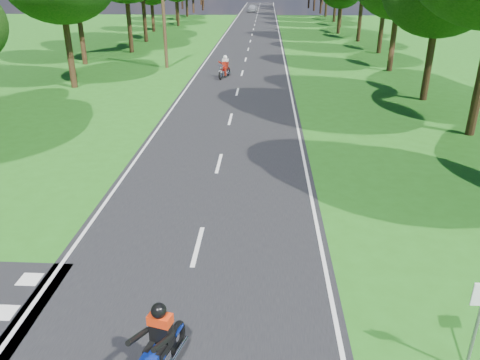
{
  "coord_description": "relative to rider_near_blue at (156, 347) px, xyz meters",
  "views": [
    {
      "loc": [
        1.71,
        -8.66,
        6.69
      ],
      "look_at": [
        1.03,
        4.0,
        1.1
      ],
      "focal_mm": 35.0,
      "sensor_mm": 36.0,
      "label": 1
    }
  ],
  "objects": [
    {
      "name": "rider_far_red",
      "position": [
        -1.08,
        26.81,
        -0.01
      ],
      "size": [
        1.06,
        1.92,
        1.52
      ],
      "primitive_type": null,
      "rotation": [
        0.0,
        0.0,
        -0.26
      ],
      "color": "#A2140C",
      "rests_on": "main_road"
    },
    {
      "name": "ground",
      "position": [
        0.08,
        2.52,
        -0.79
      ],
      "size": [
        160.0,
        160.0,
        0.0
      ],
      "primitive_type": "plane",
      "color": "#226216",
      "rests_on": "ground"
    },
    {
      "name": "distant_car",
      "position": [
        -0.98,
        89.61,
        -0.08
      ],
      "size": [
        2.05,
        4.18,
        1.37
      ],
      "primitive_type": "imported",
      "rotation": [
        0.0,
        0.0,
        -0.11
      ],
      "color": "silver",
      "rests_on": "main_road"
    },
    {
      "name": "telegraph_pole",
      "position": [
        -5.92,
        30.52,
        3.29
      ],
      "size": [
        1.2,
        0.26,
        8.0
      ],
      "color": "#382616",
      "rests_on": "ground"
    },
    {
      "name": "road_markings",
      "position": [
        -0.06,
        50.65,
        -0.76
      ],
      "size": [
        7.4,
        140.0,
        0.01
      ],
      "color": "silver",
      "rests_on": "main_road"
    },
    {
      "name": "main_road",
      "position": [
        0.08,
        52.52,
        -0.78
      ],
      "size": [
        7.0,
        140.0,
        0.02
      ],
      "primitive_type": "cube",
      "color": "black",
      "rests_on": "ground"
    },
    {
      "name": "road_sign",
      "position": [
        5.58,
        0.51,
        0.56
      ],
      "size": [
        0.45,
        0.07,
        2.0
      ],
      "color": "slate",
      "rests_on": "ground"
    },
    {
      "name": "rider_near_blue",
      "position": [
        0.0,
        0.0,
        0.0
      ],
      "size": [
        1.09,
        1.94,
        1.53
      ],
      "primitive_type": null,
      "rotation": [
        0.0,
        0.0,
        -0.27
      ],
      "color": "#0D2797",
      "rests_on": "main_road"
    }
  ]
}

